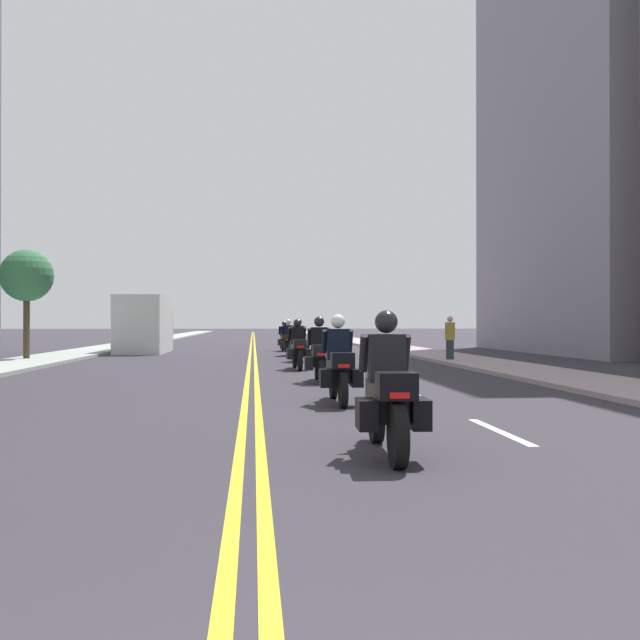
% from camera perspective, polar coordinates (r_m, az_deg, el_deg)
% --- Properties ---
extents(ground_plane, '(264.00, 264.00, 0.00)m').
position_cam_1_polar(ground_plane, '(49.42, -5.42, -1.95)').
color(ground_plane, '#302C35').
extents(sidewalk_left, '(2.67, 144.00, 0.12)m').
position_cam_1_polar(sidewalk_left, '(50.08, -14.73, -1.85)').
color(sidewalk_left, '#9BA299').
rests_on(sidewalk_left, ground).
extents(sidewalk_right, '(2.67, 144.00, 0.12)m').
position_cam_1_polar(sidewalk_right, '(50.07, 3.89, -1.86)').
color(sidewalk_right, '#A49198').
rests_on(sidewalk_right, ground).
extents(centreline_yellow_inner, '(0.12, 132.00, 0.01)m').
position_cam_1_polar(centreline_yellow_inner, '(49.42, -5.56, -1.95)').
color(centreline_yellow_inner, yellow).
rests_on(centreline_yellow_inner, ground).
extents(centreline_yellow_outer, '(0.12, 132.00, 0.01)m').
position_cam_1_polar(centreline_yellow_outer, '(49.42, -5.28, -1.95)').
color(centreline_yellow_outer, yellow).
rests_on(centreline_yellow_outer, ground).
extents(lane_dashes_white, '(0.14, 56.40, 0.01)m').
position_cam_1_polar(lane_dashes_white, '(30.62, 0.90, -3.00)').
color(lane_dashes_white, silver).
rests_on(lane_dashes_white, ground).
extents(building_right_1, '(9.14, 16.18, 26.49)m').
position_cam_1_polar(building_right_1, '(40.10, 22.65, 16.84)').
color(building_right_1, gray).
rests_on(building_right_1, ground).
extents(motorcycle_0, '(0.77, 2.26, 1.63)m').
position_cam_1_polar(motorcycle_0, '(7.97, 5.45, -6.20)').
color(motorcycle_0, black).
rests_on(motorcycle_0, ground).
extents(motorcycle_1, '(0.76, 2.26, 1.64)m').
position_cam_1_polar(motorcycle_1, '(13.02, 1.51, -3.83)').
color(motorcycle_1, black).
rests_on(motorcycle_1, ground).
extents(motorcycle_2, '(0.77, 2.10, 1.64)m').
position_cam_1_polar(motorcycle_2, '(17.73, -0.05, -2.88)').
color(motorcycle_2, black).
rests_on(motorcycle_2, ground).
extents(motorcycle_3, '(0.78, 2.31, 1.60)m').
position_cam_1_polar(motorcycle_3, '(22.51, -1.80, -2.32)').
color(motorcycle_3, black).
rests_on(motorcycle_3, ground).
extents(motorcycle_4, '(0.76, 2.10, 1.65)m').
position_cam_1_polar(motorcycle_4, '(27.10, -1.73, -1.99)').
color(motorcycle_4, black).
rests_on(motorcycle_4, ground).
extents(motorcycle_5, '(0.77, 2.17, 1.65)m').
position_cam_1_polar(motorcycle_5, '(31.86, -2.55, -1.71)').
color(motorcycle_5, black).
rests_on(motorcycle_5, ground).
extents(motorcycle_6, '(0.78, 2.24, 1.57)m').
position_cam_1_polar(motorcycle_6, '(37.08, -2.87, -1.53)').
color(motorcycle_6, black).
rests_on(motorcycle_6, ground).
extents(pedestrian_0, '(0.41, 0.32, 1.74)m').
position_cam_1_polar(pedestrian_0, '(26.97, 10.40, -1.48)').
color(pedestrian_0, '#242E2E').
rests_on(pedestrian_0, ground).
extents(street_tree_1, '(2.00, 2.00, 4.30)m').
position_cam_1_polar(street_tree_1, '(29.57, -22.50, 3.25)').
color(street_tree_1, '#483824').
rests_on(street_tree_1, ground).
extents(parked_truck, '(2.20, 6.50, 2.80)m').
position_cam_1_polar(parked_truck, '(36.73, -13.83, -0.55)').
color(parked_truck, beige).
rests_on(parked_truck, ground).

